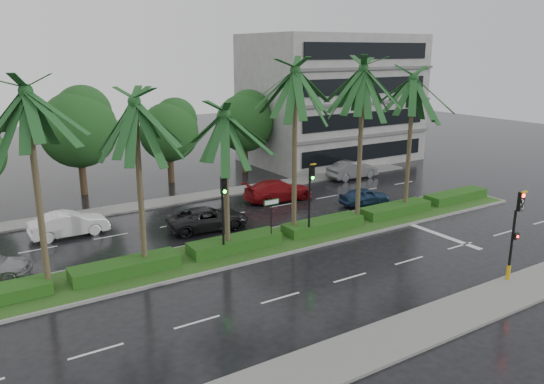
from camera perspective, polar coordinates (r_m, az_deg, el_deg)
ground at (r=29.67m, az=2.07°, el=-5.85°), size 120.00×120.00×0.00m
near_sidewalk at (r=22.75m, az=17.16°, el=-13.21°), size 40.00×2.40×0.12m
far_sidewalk at (r=39.63m, az=-7.78°, el=-0.48°), size 40.00×2.00×0.12m
median at (r=30.41m, az=1.01°, el=-5.15°), size 36.00×4.00×0.15m
hedge at (r=30.29m, az=1.01°, el=-4.49°), size 35.20×1.40×0.60m
lane_markings at (r=31.07m, az=7.16°, el=-4.96°), size 34.00×13.06×0.01m
palm_row at (r=28.00m, az=-1.10°, el=9.99°), size 26.30×4.20×10.21m
signal_near at (r=26.80m, az=24.69°, el=-3.91°), size 0.34×0.45×4.36m
signal_median_left at (r=27.01m, az=-5.25°, el=-1.31°), size 0.34×0.42×4.36m
signal_median_right at (r=29.81m, az=4.18°, el=0.28°), size 0.34×0.42×4.36m
street_sign at (r=28.83m, az=-0.07°, el=-2.00°), size 0.95×0.09×2.60m
bg_trees at (r=44.05m, az=-10.09°, el=7.22°), size 32.78×5.63×8.13m
building at (r=52.52m, az=6.40°, el=9.96°), size 16.00×10.00×12.00m
car_white at (r=33.21m, az=-21.00°, el=-3.24°), size 1.56×4.42×1.45m
car_darkgrey at (r=32.40m, az=-6.89°, el=-2.84°), size 2.81×5.17×1.38m
car_red at (r=38.32m, az=0.70°, el=0.18°), size 2.50×5.30×1.49m
car_blue at (r=37.82m, az=9.93°, el=-0.45°), size 1.98×3.80×1.23m
car_grey at (r=45.40m, az=8.66°, el=2.38°), size 1.63×4.57×1.50m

